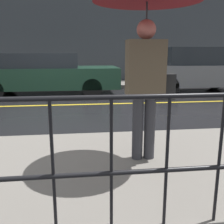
# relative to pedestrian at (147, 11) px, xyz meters

# --- Properties ---
(ground_plane) EXTENTS (80.00, 80.00, 0.00)m
(ground_plane) POSITION_rel_pedestrian_xyz_m (-1.15, 4.22, -1.86)
(ground_plane) COLOR black
(sidewalk_near) EXTENTS (28.00, 2.63, 0.14)m
(sidewalk_near) POSITION_rel_pedestrian_xyz_m (-1.15, -0.21, -1.79)
(sidewalk_near) COLOR slate
(sidewalk_near) RESTS_ON ground_plane
(sidewalk_far) EXTENTS (28.00, 1.94, 0.14)m
(sidewalk_far) POSITION_rel_pedestrian_xyz_m (-1.15, 8.31, -1.79)
(sidewalk_far) COLOR slate
(sidewalk_far) RESTS_ON ground_plane
(lane_marking) EXTENTS (25.20, 0.12, 0.01)m
(lane_marking) POSITION_rel_pedestrian_xyz_m (-1.15, 4.22, -1.85)
(lane_marking) COLOR gold
(lane_marking) RESTS_ON ground_plane
(building_storefront) EXTENTS (28.00, 0.30, 4.83)m
(building_storefront) POSITION_rel_pedestrian_xyz_m (-1.15, 9.43, 0.56)
(building_storefront) COLOR #383D42
(building_storefront) RESTS_ON ground_plane
(railing_foreground) EXTENTS (12.00, 0.04, 1.00)m
(railing_foreground) POSITION_rel_pedestrian_xyz_m (-1.15, -1.27, -1.08)
(railing_foreground) COLOR black
(railing_foreground) RESTS_ON sidewalk_near
(pedestrian) EXTENTS (1.19, 1.19, 2.08)m
(pedestrian) POSITION_rel_pedestrian_xyz_m (0.00, 0.00, 0.00)
(pedestrian) COLOR #333338
(pedestrian) RESTS_ON sidewalk_near
(car_dark_green) EXTENTS (4.75, 1.85, 1.39)m
(car_dark_green) POSITION_rel_pedestrian_xyz_m (-1.88, 6.05, -1.14)
(car_dark_green) COLOR #193828
(car_dark_green) RESTS_ON ground_plane
(car_grey) EXTENTS (3.91, 1.78, 1.59)m
(car_grey) POSITION_rel_pedestrian_xyz_m (3.30, 6.05, -1.06)
(car_grey) COLOR slate
(car_grey) RESTS_ON ground_plane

